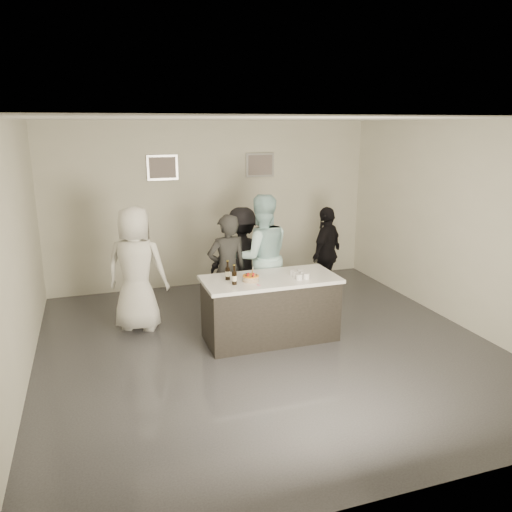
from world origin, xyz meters
name	(u,v)px	position (x,y,z in m)	size (l,w,h in m)	color
floor	(268,346)	(0.00, 0.00, 0.00)	(6.00, 6.00, 0.00)	#3D3D42
ceiling	(269,119)	(0.00, 0.00, 3.00)	(6.00, 6.00, 0.00)	white
wall_back	(213,205)	(0.00, 3.00, 1.50)	(6.00, 0.04, 3.00)	silver
wall_front	(406,326)	(0.00, -3.00, 1.50)	(6.00, 0.04, 3.00)	silver
wall_left	(13,259)	(-3.00, 0.00, 1.50)	(0.04, 6.00, 3.00)	silver
wall_right	(460,225)	(3.00, 0.00, 1.50)	(0.04, 6.00, 3.00)	silver
picture_left	(162,168)	(-0.90, 2.97, 2.20)	(0.54, 0.04, 0.44)	#B2B2B7
picture_right	(260,165)	(0.90, 2.97, 2.20)	(0.54, 0.04, 0.44)	#B2B2B7
bar_counter	(270,308)	(0.12, 0.24, 0.45)	(1.86, 0.86, 0.90)	white
cake	(251,278)	(-0.18, 0.18, 0.94)	(0.22, 0.22, 0.07)	orange
beer_bottle_a	(228,270)	(-0.46, 0.33, 1.03)	(0.07, 0.07, 0.26)	black
beer_bottle_b	(234,275)	(-0.43, 0.10, 1.03)	(0.07, 0.07, 0.26)	black
tumbler_cluster	(300,274)	(0.51, 0.13, 0.94)	(0.19, 0.30, 0.08)	#C68112
candles	(255,285)	(-0.19, -0.03, 0.90)	(0.24, 0.08, 0.01)	pink
person_main_black	(227,270)	(-0.30, 0.95, 0.84)	(0.61, 0.40, 1.69)	black
person_main_blue	(261,257)	(0.28, 1.09, 0.96)	(0.94, 0.73, 1.93)	#ABDAE0
person_guest_left	(136,269)	(-1.59, 1.19, 0.92)	(0.90, 0.58, 1.83)	white
person_guest_right	(326,253)	(1.63, 1.58, 0.80)	(0.93, 0.39, 1.60)	black
person_guest_back	(242,256)	(0.17, 1.73, 0.82)	(1.06, 0.61, 1.63)	black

